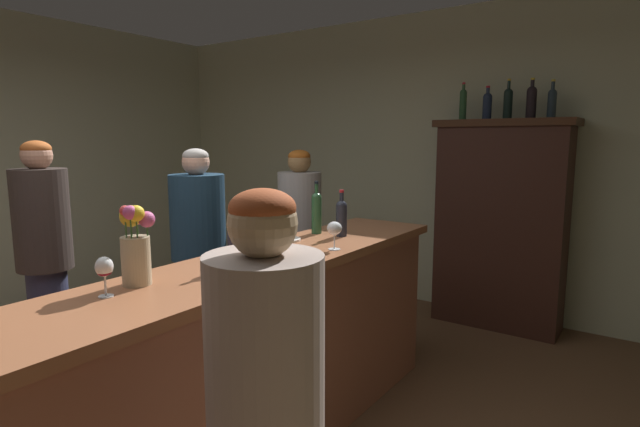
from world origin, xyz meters
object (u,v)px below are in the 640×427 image
Objects in this scene: wine_glass_mid at (334,229)px; patron_in_navy at (46,258)px; bar_counter at (250,363)px; patron_by_cabinet at (199,249)px; display_bottle_midleft at (487,105)px; patron_near_entrance at (300,234)px; display_bottle_left at (463,103)px; display_bottle_midright at (531,101)px; wine_glass_front at (104,269)px; display_bottle_center at (508,102)px; cheese_plate at (286,239)px; flower_arrangement at (136,243)px; display_bottle_right at (552,102)px; wine_bottle_riesling at (341,216)px; wine_bottle_syrah at (280,223)px; wine_bottle_rose at (317,211)px; display_cabinet at (500,221)px; wine_bottle_chardonnay at (234,241)px.

patron_in_navy is (-1.69, -0.71, -0.25)m from wine_glass_mid.
patron_by_cabinet reaches higher than bar_counter.
display_bottle_midleft reaches higher than patron_near_entrance.
display_bottle_left is 0.56m from display_bottle_midright.
wine_glass_front is at bearing -96.67° from bar_counter.
bar_counter is 1.56m from patron_in_navy.
display_bottle_center reaches higher than display_bottle_midright.
cheese_plate is at bearing 4.00° from patron_by_cabinet.
display_bottle_midleft is at bearing 81.90° from flower_arrangement.
wine_glass_front is 3.54m from display_bottle_right.
wine_glass_front is 1.01× the size of wine_glass_mid.
display_bottle_right is (0.82, 1.81, 0.76)m from wine_bottle_riesling.
wine_bottle_syrah is 0.88m from flower_arrangement.
wine_glass_mid is at bearing -102.96° from display_bottle_midright.
display_bottle_center reaches higher than patron_in_navy.
wine_bottle_rose is 1.17× the size of display_bottle_midleft.
display_bottle_midleft is 0.86× the size of display_bottle_center.
display_bottle_midleft reaches higher than bar_counter.
display_cabinet is 1.00m from display_bottle_center.
display_bottle_midleft is at bearing 76.33° from cheese_plate.
bar_counter is at bearing -107.54° from display_bottle_right.
display_cabinet is at bearing 82.02° from wine_glass_mid.
flower_arrangement is (-0.14, -1.35, 0.05)m from wine_bottle_riesling.
display_bottle_midleft reaches higher than patron_in_navy.
wine_bottle_syrah is 0.95× the size of display_bottle_center.
bar_counter is 1.06m from wine_bottle_rose.
flower_arrangement is 1.87× the size of cheese_plate.
patron_near_entrance is (-1.17, -1.11, -1.08)m from display_bottle_midleft.
display_bottle_right is at bearing 65.55° from wine_bottle_riesling.
cheese_plate is 0.11× the size of patron_by_cabinet.
patron_by_cabinet is at bearing 126.87° from wine_glass_front.
flower_arrangement reaches higher than wine_bottle_chardonnay.
patron_near_entrance is at bearing 86.11° from patron_by_cabinet.
bar_counter is 0.65m from wine_bottle_chardonnay.
patron_by_cabinet is at bearing 172.96° from wine_glass_mid.
display_bottle_right is at bearing 0.00° from display_cabinet.
display_cabinet is 10.07× the size of cheese_plate.
flower_arrangement is 1.01× the size of display_bottle_center.
patron_in_navy is at bearing -124.95° from display_bottle_center.
wine_bottle_rose is 0.21× the size of patron_by_cabinet.
wine_bottle_syrah is at bearing -60.75° from cheese_plate.
wine_bottle_riesling is at bearing 77.79° from wine_bottle_syrah.
wine_bottle_rose is (-0.17, 0.81, 0.66)m from bar_counter.
bar_counter is 9.03× the size of flower_arrangement.
wine_bottle_riesling is 1.84× the size of wine_glass_front.
wine_glass_front is 0.52× the size of display_bottle_right.
wine_glass_mid is 0.87× the size of cheese_plate.
patron_near_entrance reaches higher than flower_arrangement.
display_bottle_center is 3.64m from patron_in_navy.
display_bottle_right is (0.81, 2.74, 0.76)m from wine_bottle_chardonnay.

